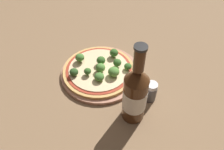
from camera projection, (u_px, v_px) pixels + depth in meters
The scene contains 15 objects.
ground_plane at pixel (100, 76), 0.73m from camera, with size 3.00×3.00×0.00m, color #846647.
plate at pixel (101, 72), 0.73m from camera, with size 0.26×0.26×0.01m.
pizza at pixel (100, 69), 0.72m from camera, with size 0.24×0.24×0.01m.
broccoli_floret_0 at pixel (128, 66), 0.70m from camera, with size 0.02×0.02×0.02m.
broccoli_floret_1 at pixel (101, 60), 0.72m from camera, with size 0.03×0.03×0.03m.
broccoli_floret_2 at pixel (80, 57), 0.72m from camera, with size 0.03×0.03×0.03m.
broccoli_floret_3 at pixel (99, 77), 0.67m from camera, with size 0.03×0.03×0.02m.
broccoli_floret_4 at pixel (100, 68), 0.69m from camera, with size 0.03×0.03×0.03m.
broccoli_floret_5 at pixel (114, 53), 0.74m from camera, with size 0.03×0.03×0.03m.
broccoli_floret_6 at pixel (117, 63), 0.71m from camera, with size 0.03×0.03×0.03m.
broccoli_floret_7 at pixel (114, 72), 0.68m from camera, with size 0.04×0.04×0.03m.
broccoli_floret_8 at pixel (74, 72), 0.69m from camera, with size 0.03×0.03×0.02m.
broccoli_floret_9 at pixel (87, 71), 0.69m from camera, with size 0.02×0.02×0.03m.
beer_bottle at pixel (135, 94), 0.55m from camera, with size 0.06×0.06×0.25m.
pepper_shaker at pixel (151, 92), 0.64m from camera, with size 0.03×0.03×0.07m.
Camera 1 is at (0.46, -0.20, 0.53)m, focal length 35.00 mm.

